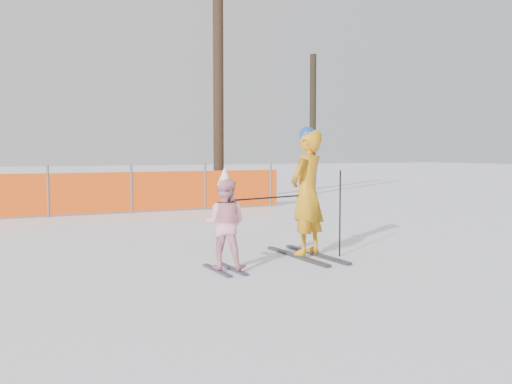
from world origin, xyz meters
TOP-DOWN VIEW (x-y plane):
  - ground at (0.00, 0.00)m, footprint 120.00×120.00m
  - adult at (0.92, 0.65)m, footprint 0.80×1.68m
  - child at (-0.57, 0.26)m, footprint 0.72×0.84m
  - ski_poles at (0.77, 0.45)m, footprint 1.83×0.35m
  - safety_fence at (-2.80, 7.80)m, footprint 14.22×0.06m
  - tree_trunks at (4.70, 10.40)m, footprint 4.76×1.93m

SIDE VIEW (x-z plane):
  - ground at x=0.00m, z-range 0.00..0.00m
  - safety_fence at x=-2.80m, z-range -0.07..1.18m
  - child at x=-0.57m, z-range -0.06..1.31m
  - ski_poles at x=0.77m, z-range 0.14..1.42m
  - adult at x=0.92m, z-range 0.00..1.92m
  - tree_trunks at x=4.70m, z-range -0.25..6.63m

